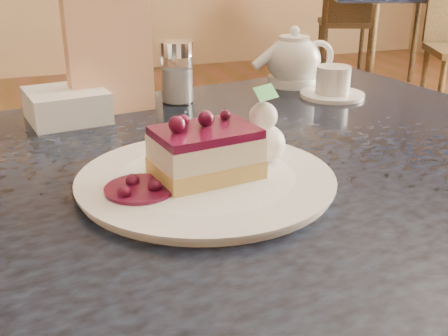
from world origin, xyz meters
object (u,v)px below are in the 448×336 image
object	(u,v)px
main_table	(190,225)
tea_set	(300,66)
cheesecake_slice	(206,153)
dessert_plate	(206,180)
bg_table_far_right	(391,86)

from	to	relation	value
main_table	tea_set	world-z (taller)	tea_set
main_table	cheesecake_slice	xyz separation A→B (m)	(0.01, -0.05, 0.13)
main_table	tea_set	bearing A→B (deg)	37.90
main_table	dessert_plate	bearing A→B (deg)	-90.00
main_table	cheesecake_slice	world-z (taller)	cheesecake_slice
cheesecake_slice	bg_table_far_right	distance (m)	3.96
dessert_plate	cheesecake_slice	world-z (taller)	cheesecake_slice
bg_table_far_right	cheesecake_slice	bearing A→B (deg)	-107.30
tea_set	bg_table_far_right	distance (m)	3.41
dessert_plate	cheesecake_slice	size ratio (longest dim) A/B	2.30
dessert_plate	tea_set	distance (m)	0.57
cheesecake_slice	tea_set	world-z (taller)	tea_set
main_table	dessert_plate	size ratio (longest dim) A/B	4.33
cheesecake_slice	tea_set	size ratio (longest dim) A/B	0.58
dessert_plate	bg_table_far_right	xyz separation A→B (m)	(2.50, 2.97, -0.76)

